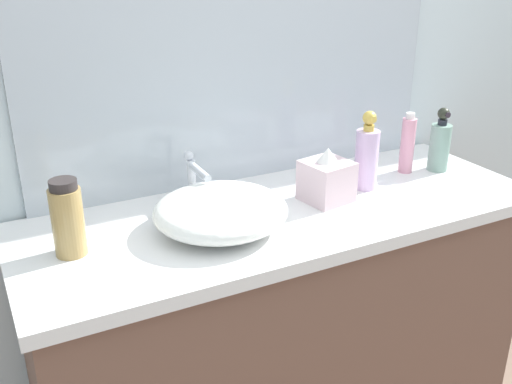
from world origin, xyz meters
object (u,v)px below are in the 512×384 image
object	(u,v)px
soap_dispenser	(367,156)
lotion_bottle	(440,144)
spray_can	(68,219)
tissue_box	(327,179)
sink_basin	(221,211)
perfume_bottle	(407,144)

from	to	relation	value
soap_dispenser	lotion_bottle	bearing A→B (deg)	2.80
spray_can	tissue_box	size ratio (longest dim) A/B	1.20
sink_basin	lotion_bottle	xyz separation A→B (m)	(0.80, 0.07, 0.04)
soap_dispenser	perfume_bottle	distance (m)	0.20
lotion_bottle	spray_can	world-z (taller)	lotion_bottle
sink_basin	tissue_box	size ratio (longest dim) A/B	2.21
lotion_bottle	tissue_box	bearing A→B (deg)	-175.07
soap_dispenser	spray_can	bearing A→B (deg)	-179.20
soap_dispenser	perfume_bottle	xyz separation A→B (m)	(0.20, 0.05, -0.01)
lotion_bottle	tissue_box	distance (m)	0.46
tissue_box	lotion_bottle	bearing A→B (deg)	4.93
lotion_bottle	perfume_bottle	xyz separation A→B (m)	(-0.10, 0.03, 0.00)
perfume_bottle	spray_can	bearing A→B (deg)	-176.67
lotion_bottle	tissue_box	xyz separation A→B (m)	(-0.46, -0.04, -0.02)
spray_can	lotion_bottle	bearing A→B (deg)	1.32
perfume_bottle	tissue_box	world-z (taller)	perfume_bottle
perfume_bottle	tissue_box	xyz separation A→B (m)	(-0.35, -0.07, -0.03)
lotion_bottle	perfume_bottle	distance (m)	0.11
sink_basin	lotion_bottle	distance (m)	0.80
sink_basin	soap_dispenser	world-z (taller)	soap_dispenser
sink_basin	perfume_bottle	world-z (taller)	perfume_bottle
lotion_bottle	perfume_bottle	size ratio (longest dim) A/B	1.06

